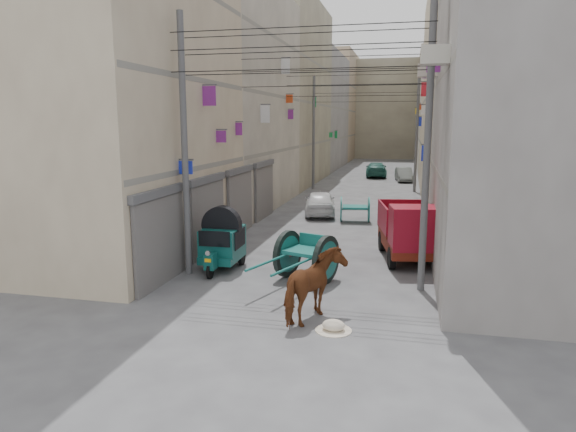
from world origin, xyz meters
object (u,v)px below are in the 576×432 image
(second_cart, at_px, (355,209))
(horse, at_px, (314,287))
(distant_car_white, at_px, (320,203))
(tonga_cart, at_px, (306,256))
(mini_truck, at_px, (410,234))
(distant_car_grey, at_px, (404,175))
(distant_car_green, at_px, (376,170))
(feed_sack, at_px, (333,325))
(auto_rickshaw, at_px, (222,241))

(second_cart, relative_size, horse, 0.75)
(distant_car_white, bearing_deg, tonga_cart, 87.73)
(mini_truck, xyz_separation_m, distant_car_grey, (-0.48, 25.54, -0.44))
(horse, height_order, distant_car_green, horse)
(mini_truck, distance_m, distant_car_grey, 25.55)
(tonga_cart, relative_size, distant_car_grey, 1.01)
(tonga_cart, height_order, feed_sack, tonga_cart)
(mini_truck, xyz_separation_m, second_cart, (-2.60, 6.99, -0.35))
(mini_truck, height_order, feed_sack, mini_truck)
(second_cart, height_order, distant_car_white, distant_car_white)
(auto_rickshaw, bearing_deg, tonga_cart, -12.67)
(mini_truck, height_order, distant_car_green, mini_truck)
(auto_rickshaw, relative_size, feed_sack, 4.28)
(feed_sack, xyz_separation_m, distant_car_green, (-1.23, 35.17, 0.51))
(tonga_cart, height_order, second_cart, tonga_cart)
(tonga_cart, bearing_deg, distant_car_green, 109.34)
(tonga_cart, bearing_deg, mini_truck, 61.34)
(mini_truck, height_order, horse, mini_truck)
(horse, xyz_separation_m, distant_car_green, (-0.67, 34.63, -0.21))
(mini_truck, distance_m, distant_car_green, 28.87)
(distant_car_grey, bearing_deg, feed_sack, -99.49)
(tonga_cart, height_order, horse, horse)
(auto_rickshaw, height_order, horse, horse)
(tonga_cart, xyz_separation_m, mini_truck, (3.08, 2.75, 0.24))
(mini_truck, relative_size, distant_car_green, 0.89)
(auto_rickshaw, height_order, mini_truck, mini_truck)
(second_cart, bearing_deg, distant_car_grey, 77.02)
(auto_rickshaw, bearing_deg, distant_car_green, 83.18)
(auto_rickshaw, distance_m, feed_sack, 6.15)
(auto_rickshaw, height_order, tonga_cart, auto_rickshaw)
(auto_rickshaw, height_order, distant_car_grey, auto_rickshaw)
(second_cart, bearing_deg, horse, -94.97)
(distant_car_grey, xyz_separation_m, distant_car_green, (-2.46, 3.17, 0.08))
(second_cart, bearing_deg, feed_sack, -92.66)
(feed_sack, bearing_deg, horse, 136.11)
(horse, relative_size, distant_car_grey, 0.59)
(tonga_cart, distance_m, distant_car_grey, 28.41)
(mini_truck, xyz_separation_m, horse, (-2.26, -5.92, -0.15))
(feed_sack, xyz_separation_m, distant_car_white, (-2.87, 14.99, 0.51))
(feed_sack, bearing_deg, mini_truck, 75.20)
(second_cart, bearing_deg, auto_rickshaw, -116.98)
(horse, bearing_deg, distant_car_green, -71.75)
(tonga_cart, relative_size, feed_sack, 6.52)
(auto_rickshaw, distance_m, horse, 5.32)
(feed_sack, height_order, distant_car_white, distant_car_white)
(feed_sack, bearing_deg, tonga_cart, 110.38)
(distant_car_white, bearing_deg, distant_car_green, -104.45)
(horse, distance_m, distant_car_white, 14.64)
(auto_rickshaw, height_order, distant_car_white, auto_rickshaw)
(tonga_cart, distance_m, mini_truck, 4.14)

